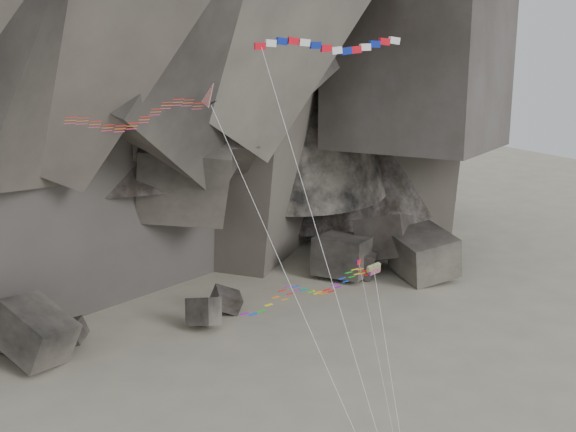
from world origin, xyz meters
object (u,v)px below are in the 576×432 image
banner_kite (330,49)px  pennant_kite (369,312)px  delta_kite (133,115)px  parafoil_kite (307,290)px

banner_kite → pennant_kite: 18.44m
delta_kite → banner_kite: banner_kite is taller
delta_kite → banner_kite: (12.26, -2.44, 3.78)m
banner_kite → parafoil_kite: bearing=159.1°
delta_kite → parafoil_kite: size_ratio=1.71×
banner_kite → pennant_kite: size_ratio=1.79×
banner_kite → parafoil_kite: size_ratio=1.88×
banner_kite → pennant_kite: bearing=0.1°
delta_kite → banner_kite: size_ratio=0.91×
delta_kite → pennant_kite: bearing=-4.8°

